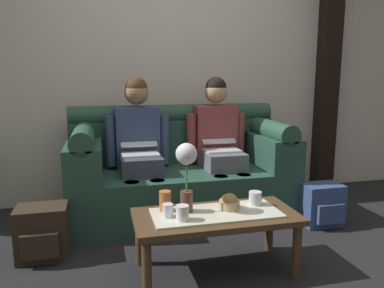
# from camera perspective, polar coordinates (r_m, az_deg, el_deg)

# --- Properties ---
(ground_plane) EXTENTS (14.00, 14.00, 0.00)m
(ground_plane) POSITION_cam_1_polar(r_m,az_deg,el_deg) (2.47, 4.18, -19.47)
(ground_plane) COLOR black
(back_wall_patterned) EXTENTS (6.00, 0.12, 2.90)m
(back_wall_patterned) POSITION_cam_1_polar(r_m,az_deg,el_deg) (3.80, -3.68, 13.64)
(back_wall_patterned) COLOR beige
(back_wall_patterned) RESTS_ON ground_plane
(timber_pillar) EXTENTS (0.20, 0.20, 2.90)m
(timber_pillar) POSITION_cam_1_polar(r_m,az_deg,el_deg) (4.34, 20.04, 12.64)
(timber_pillar) COLOR black
(timber_pillar) RESTS_ON ground_plane
(couch) EXTENTS (1.92, 0.88, 0.96)m
(couch) POSITION_cam_1_polar(r_m,az_deg,el_deg) (3.38, -1.87, -4.26)
(couch) COLOR #234738
(couch) RESTS_ON ground_plane
(person_left) EXTENTS (0.56, 0.67, 1.22)m
(person_left) POSITION_cam_1_polar(r_m,az_deg,el_deg) (3.27, -8.12, 0.19)
(person_left) COLOR #383D4C
(person_left) RESTS_ON ground_plane
(person_right) EXTENTS (0.56, 0.67, 1.22)m
(person_right) POSITION_cam_1_polar(r_m,az_deg,el_deg) (3.41, 4.07, 0.70)
(person_right) COLOR #595B66
(person_right) RESTS_ON ground_plane
(coffee_table) EXTENTS (1.02, 0.48, 0.39)m
(coffee_table) POSITION_cam_1_polar(r_m,az_deg,el_deg) (2.39, 3.68, -11.66)
(coffee_table) COLOR #47331E
(coffee_table) RESTS_ON ground_plane
(flower_vase) EXTENTS (0.13, 0.13, 0.44)m
(flower_vase) POSITION_cam_1_polar(r_m,az_deg,el_deg) (2.29, -0.85, -3.48)
(flower_vase) COLOR brown
(flower_vase) RESTS_ON coffee_table
(snack_bowl) EXTENTS (0.13, 0.13, 0.11)m
(snack_bowl) POSITION_cam_1_polar(r_m,az_deg,el_deg) (2.42, 5.72, -8.94)
(snack_bowl) COLOR tan
(snack_bowl) RESTS_ON coffee_table
(cup_near_left) EXTENTS (0.08, 0.08, 0.09)m
(cup_near_left) POSITION_cam_1_polar(r_m,az_deg,el_deg) (2.52, 9.63, -8.15)
(cup_near_left) COLOR silver
(cup_near_left) RESTS_ON coffee_table
(cup_near_right) EXTENTS (0.07, 0.07, 0.13)m
(cup_near_right) POSITION_cam_1_polar(r_m,az_deg,el_deg) (2.38, -4.12, -8.67)
(cup_near_right) COLOR #B26633
(cup_near_right) RESTS_ON coffee_table
(cup_far_center) EXTENTS (0.08, 0.08, 0.09)m
(cup_far_center) POSITION_cam_1_polar(r_m,az_deg,el_deg) (2.22, -1.45, -10.50)
(cup_far_center) COLOR silver
(cup_far_center) RESTS_ON coffee_table
(cup_far_left) EXTENTS (0.07, 0.07, 0.08)m
(cup_far_left) POSITION_cam_1_polar(r_m,az_deg,el_deg) (2.28, -3.72, -10.08)
(cup_far_left) COLOR silver
(cup_far_left) RESTS_ON coffee_table
(backpack_right) EXTENTS (0.32, 0.27, 0.35)m
(backpack_right) POSITION_cam_1_polar(r_m,az_deg,el_deg) (3.32, 19.22, -8.79)
(backpack_right) COLOR #33477A
(backpack_right) RESTS_ON ground_plane
(backpack_left) EXTENTS (0.33, 0.29, 0.36)m
(backpack_left) POSITION_cam_1_polar(r_m,az_deg,el_deg) (2.79, -21.85, -12.48)
(backpack_left) COLOR #2D2319
(backpack_left) RESTS_ON ground_plane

